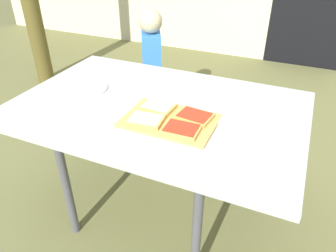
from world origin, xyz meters
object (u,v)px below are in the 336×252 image
pizza_slice_near_left (146,120)px  plate_white_left (85,89)px  pizza_slice_far_left (158,107)px  plate_white_right (232,113)px  pizza_slice_near_right (181,129)px  child_left (152,63)px  pizza_slice_far_right (194,116)px  dining_table (157,115)px  cutting_board (170,121)px

pizza_slice_near_left → plate_white_left: pizza_slice_near_left is taller
pizza_slice_far_left → plate_white_right: pizza_slice_far_left is taller
pizza_slice_near_right → child_left: child_left is taller
pizza_slice_far_left → pizza_slice_near_left: (0.00, -0.13, 0.00)m
pizza_slice_near_right → plate_white_left: 0.67m
pizza_slice_far_right → child_left: (-0.68, 0.93, -0.18)m
dining_table → pizza_slice_far_right: 0.24m
cutting_board → pizza_slice_far_left: (-0.09, 0.07, 0.02)m
pizza_slice_far_right → plate_white_right: (0.14, 0.13, -0.02)m
pizza_slice_far_left → child_left: child_left is taller
pizza_slice_far_left → plate_white_left: bearing=173.1°
cutting_board → plate_white_left: (-0.55, 0.12, -0.00)m
pizza_slice_far_left → pizza_slice_near_left: same height
cutting_board → pizza_slice_far_left: bearing=143.4°
pizza_slice_far_left → plate_white_left: 0.47m
pizza_slice_near_right → plate_white_right: pizza_slice_near_right is taller
dining_table → pizza_slice_near_right: pizza_slice_near_right is taller
cutting_board → pizza_slice_far_right: 0.11m
plate_white_left → child_left: (-0.02, 0.86, -0.16)m
pizza_slice_far_left → cutting_board: bearing=-36.6°
pizza_slice_far_right → plate_white_left: (-0.65, 0.07, -0.02)m
plate_white_left → pizza_slice_far_right: bearing=-6.1°
pizza_slice_far_left → plate_white_left: (-0.46, 0.06, -0.02)m
pizza_slice_far_left → child_left: 1.05m
dining_table → cutting_board: bearing=-44.0°
dining_table → pizza_slice_far_left: bearing=-59.0°
plate_white_left → plate_white_right: 0.80m
cutting_board → pizza_slice_near_left: size_ratio=2.52×
pizza_slice_far_left → dining_table: bearing=121.0°
pizza_slice_far_left → pizza_slice_near_right: bearing=-38.4°
pizza_slice_near_right → plate_white_right: (0.16, 0.25, -0.02)m
plate_white_left → child_left: size_ratio=0.25×
pizza_slice_far_right → pizza_slice_far_left: same height
pizza_slice_far_left → plate_white_left: pizza_slice_far_left is taller
dining_table → child_left: child_left is taller
pizza_slice_near_right → pizza_slice_near_left: bearing=177.0°
pizza_slice_far_right → pizza_slice_near_left: bearing=-148.3°
cutting_board → plate_white_left: size_ratio=1.72×
dining_table → plate_white_right: 0.37m
dining_table → child_left: (-0.46, 0.86, -0.10)m
pizza_slice_near_right → plate_white_right: 0.30m
pizza_slice_far_left → plate_white_right: bearing=18.7°
cutting_board → pizza_slice_far_right: bearing=29.0°
dining_table → plate_white_right: plate_white_right is taller
plate_white_left → plate_white_right: size_ratio=1.00×
pizza_slice_near_right → plate_white_left: size_ratio=0.65×
cutting_board → plate_white_left: cutting_board is taller
dining_table → pizza_slice_far_right: size_ratio=8.56×
pizza_slice_near_right → pizza_slice_far_right: bearing=83.5°
pizza_slice_near_right → child_left: size_ratio=0.16×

